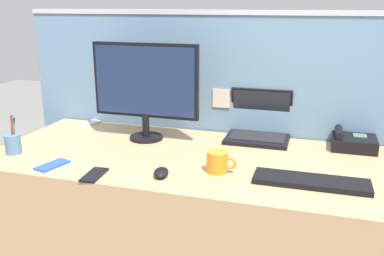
% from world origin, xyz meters
% --- Properties ---
extents(desk, '(1.85, 0.81, 0.74)m').
position_xyz_m(desk, '(0.00, 0.00, 0.37)').
color(desk, tan).
rests_on(desk, ground_plane).
extents(cubicle_divider, '(2.16, 0.07, 1.39)m').
position_xyz_m(cubicle_divider, '(-0.00, 0.45, 0.70)').
color(cubicle_divider, '#6084A3').
rests_on(cubicle_divider, ground_plane).
extents(desktop_monitor, '(0.56, 0.17, 0.49)m').
position_xyz_m(desktop_monitor, '(-0.29, 0.19, 1.03)').
color(desktop_monitor, black).
rests_on(desktop_monitor, desk).
extents(laptop, '(0.32, 0.26, 0.25)m').
position_xyz_m(laptop, '(0.27, 0.37, 0.81)').
color(laptop, black).
rests_on(laptop, desk).
extents(desk_phone, '(0.21, 0.17, 0.10)m').
position_xyz_m(desk_phone, '(0.73, 0.32, 0.78)').
color(desk_phone, black).
rests_on(desk_phone, desk).
extents(keyboard_main, '(0.45, 0.14, 0.02)m').
position_xyz_m(keyboard_main, '(0.55, -0.17, 0.76)').
color(keyboard_main, black).
rests_on(keyboard_main, desk).
extents(computer_mouse_right_hand, '(0.08, 0.11, 0.03)m').
position_xyz_m(computer_mouse_right_hand, '(-0.04, -0.26, 0.76)').
color(computer_mouse_right_hand, black).
rests_on(computer_mouse_right_hand, desk).
extents(pen_cup, '(0.07, 0.07, 0.18)m').
position_xyz_m(pen_cup, '(-0.80, -0.21, 0.79)').
color(pen_cup, '#4C7093').
rests_on(pen_cup, desk).
extents(cell_phone_silver_slab, '(0.11, 0.15, 0.01)m').
position_xyz_m(cell_phone_silver_slab, '(-0.72, 0.35, 0.75)').
color(cell_phone_silver_slab, '#B7BAC1').
rests_on(cell_phone_silver_slab, desk).
extents(cell_phone_black_slab, '(0.08, 0.15, 0.01)m').
position_xyz_m(cell_phone_black_slab, '(-0.30, -0.34, 0.75)').
color(cell_phone_black_slab, black).
rests_on(cell_phone_black_slab, desk).
extents(cell_phone_blue_case, '(0.11, 0.16, 0.01)m').
position_xyz_m(cell_phone_blue_case, '(-0.53, -0.29, 0.75)').
color(cell_phone_blue_case, blue).
rests_on(cell_phone_blue_case, desk).
extents(coffee_mug, '(0.13, 0.09, 0.09)m').
position_xyz_m(coffee_mug, '(0.17, -0.15, 0.79)').
color(coffee_mug, orange).
rests_on(coffee_mug, desk).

